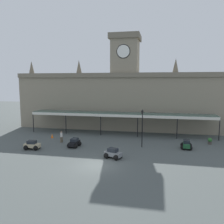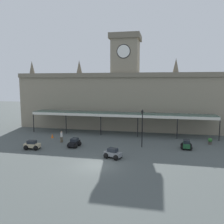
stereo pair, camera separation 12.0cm
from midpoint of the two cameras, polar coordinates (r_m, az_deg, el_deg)
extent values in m
plane|color=#4A504F|center=(25.63, -3.98, -12.90)|extent=(140.00, 140.00, 0.00)
cube|color=gray|center=(44.39, 3.13, 2.70)|extent=(40.51, 6.23, 10.45)
cube|color=#756C5B|center=(41.03, 2.50, 9.06)|extent=(40.51, 0.30, 0.80)
cube|color=gray|center=(44.47, 3.21, 13.32)|extent=(4.80, 4.80, 6.00)
cube|color=#6E6655|center=(44.96, 3.24, 17.76)|extent=(5.50, 5.50, 1.00)
cylinder|color=white|center=(42.14, 2.71, 14.63)|extent=(2.20, 0.12, 2.20)
cylinder|color=black|center=(42.18, 2.72, 14.63)|extent=(2.46, 0.06, 2.46)
cone|color=#675F50|center=(50.87, -19.17, 10.27)|extent=(1.10, 1.10, 2.60)
cone|color=#675F50|center=(46.55, -8.18, 10.90)|extent=(1.10, 1.10, 2.60)
cone|color=#675F50|center=(43.92, 15.26, 10.92)|extent=(1.10, 1.10, 2.60)
cube|color=#38564C|center=(39.35, 1.97, -0.31)|extent=(30.84, 3.20, 0.16)
cube|color=silver|center=(37.82, 1.56, -0.94)|extent=(30.84, 0.12, 0.44)
cylinder|color=black|center=(43.61, -18.80, -2.38)|extent=(0.14, 0.14, 3.50)
cylinder|color=black|center=(40.85, -11.31, -2.77)|extent=(0.14, 0.14, 3.50)
cylinder|color=black|center=(38.89, -2.90, -3.15)|extent=(0.14, 0.14, 3.50)
cylinder|color=black|center=(37.84, 6.20, -3.48)|extent=(0.14, 0.14, 3.50)
cylinder|color=black|center=(37.78, 15.57, -3.73)|extent=(0.14, 0.14, 3.50)
cylinder|color=black|center=(38.71, 24.74, -3.88)|extent=(0.14, 0.14, 3.50)
cube|color=slate|center=(27.63, 0.16, -10.22)|extent=(2.23, 1.55, 0.50)
cube|color=#1E232B|center=(27.52, 0.07, -9.29)|extent=(1.31, 1.14, 0.42)
sphere|color=black|center=(27.72, 1.85, -10.60)|extent=(0.64, 0.64, 0.64)
sphere|color=black|center=(27.00, 0.89, -11.09)|extent=(0.64, 0.64, 0.64)
sphere|color=black|center=(28.39, -0.54, -10.15)|extent=(0.64, 0.64, 0.64)
sphere|color=black|center=(27.69, -1.54, -10.62)|extent=(0.64, 0.64, 0.64)
cube|color=#1E512D|center=(32.92, 17.66, -7.66)|extent=(1.03, 2.11, 0.50)
cube|color=#1E232B|center=(32.75, 17.70, -6.91)|extent=(0.88, 1.16, 0.42)
sphere|color=black|center=(33.61, 16.86, -7.67)|extent=(0.64, 0.64, 0.64)
sphere|color=black|center=(33.64, 18.37, -7.72)|extent=(0.64, 0.64, 0.64)
sphere|color=black|center=(32.30, 16.89, -8.29)|extent=(0.64, 0.64, 0.64)
sphere|color=black|center=(32.34, 18.47, -8.34)|extent=(0.64, 0.64, 0.64)
cube|color=black|center=(32.64, -9.32, -7.53)|extent=(1.07, 2.12, 0.50)
cube|color=#1E232B|center=(32.57, -9.30, -6.73)|extent=(0.90, 1.17, 0.42)
sphere|color=black|center=(31.92, -9.14, -8.24)|extent=(0.64, 0.64, 0.64)
sphere|color=black|center=(32.31, -10.56, -8.08)|extent=(0.64, 0.64, 0.64)
sphere|color=black|center=(33.10, -8.11, -7.66)|extent=(0.64, 0.64, 0.64)
sphere|color=black|center=(33.47, -9.48, -7.51)|extent=(0.64, 0.64, 0.64)
cube|color=tan|center=(32.85, -19.04, -7.75)|extent=(2.11, 1.04, 0.50)
cube|color=#1E232B|center=(32.76, -19.16, -6.97)|extent=(1.16, 0.88, 0.42)
sphere|color=black|center=(33.00, -17.63, -7.98)|extent=(0.64, 0.64, 0.64)
sphere|color=black|center=(32.24, -18.29, -8.38)|extent=(0.64, 0.64, 0.64)
sphere|color=black|center=(33.58, -19.74, -7.81)|extent=(0.64, 0.64, 0.64)
sphere|color=black|center=(32.83, -20.44, -8.19)|extent=(0.64, 0.64, 0.64)
cylinder|color=brown|center=(35.38, -12.19, -6.61)|extent=(0.17, 0.17, 0.82)
cylinder|color=brown|center=(35.29, -12.52, -6.65)|extent=(0.17, 0.17, 0.82)
cylinder|color=silver|center=(35.17, -12.39, -5.49)|extent=(0.34, 0.34, 0.62)
sphere|color=tan|center=(35.08, -12.41, -4.82)|extent=(0.23, 0.23, 0.23)
cylinder|color=black|center=(31.88, 7.29, -4.54)|extent=(0.13, 0.13, 4.62)
cube|color=black|center=(31.46, 7.36, -0.03)|extent=(0.30, 0.30, 0.44)
sphere|color=black|center=(31.42, 7.37, 0.48)|extent=(0.14, 0.14, 0.14)
cone|color=orange|center=(38.40, -14.54, -5.66)|extent=(0.40, 0.40, 0.70)
cylinder|color=#47423D|center=(36.24, 22.75, -7.02)|extent=(0.56, 0.56, 0.42)
sphere|color=#2D682C|center=(36.14, 22.78, -6.33)|extent=(0.60, 0.60, 0.60)
camera|label=1|loc=(0.06, -90.11, -0.01)|focal=37.32mm
camera|label=2|loc=(0.06, 89.89, 0.01)|focal=37.32mm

